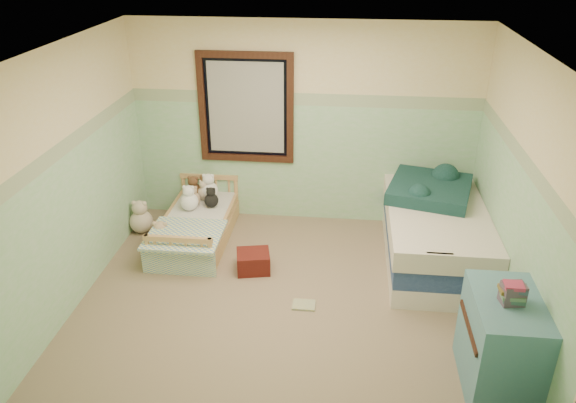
# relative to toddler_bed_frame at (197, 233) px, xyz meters

# --- Properties ---
(floor) EXTENTS (4.20, 3.60, 0.02)m
(floor) POSITION_rel_toddler_bed_frame_xyz_m (1.22, -1.05, -0.11)
(floor) COLOR #756147
(floor) RESTS_ON ground
(ceiling) EXTENTS (4.20, 3.60, 0.02)m
(ceiling) POSITION_rel_toddler_bed_frame_xyz_m (1.22, -1.05, 2.41)
(ceiling) COLOR silver
(ceiling) RESTS_ON wall_back
(wall_back) EXTENTS (4.20, 0.04, 2.50)m
(wall_back) POSITION_rel_toddler_bed_frame_xyz_m (1.22, 0.75, 1.15)
(wall_back) COLOR beige
(wall_back) RESTS_ON floor
(wall_front) EXTENTS (4.20, 0.04, 2.50)m
(wall_front) POSITION_rel_toddler_bed_frame_xyz_m (1.22, -2.85, 1.15)
(wall_front) COLOR beige
(wall_front) RESTS_ON floor
(wall_left) EXTENTS (0.04, 3.60, 2.50)m
(wall_left) POSITION_rel_toddler_bed_frame_xyz_m (-0.88, -1.05, 1.15)
(wall_left) COLOR beige
(wall_left) RESTS_ON floor
(wall_right) EXTENTS (0.04, 3.60, 2.50)m
(wall_right) POSITION_rel_toddler_bed_frame_xyz_m (3.32, -1.05, 1.15)
(wall_right) COLOR beige
(wall_right) RESTS_ON floor
(wainscot_mint) EXTENTS (4.20, 0.01, 1.50)m
(wainscot_mint) POSITION_rel_toddler_bed_frame_xyz_m (1.22, 0.74, 0.65)
(wainscot_mint) COLOR #81C280
(wainscot_mint) RESTS_ON floor
(border_strip) EXTENTS (4.20, 0.01, 0.15)m
(border_strip) POSITION_rel_toddler_bed_frame_xyz_m (1.22, 0.74, 1.48)
(border_strip) COLOR #4C704D
(border_strip) RESTS_ON wall_back
(window_frame) EXTENTS (1.16, 0.06, 1.36)m
(window_frame) POSITION_rel_toddler_bed_frame_xyz_m (0.52, 0.71, 1.35)
(window_frame) COLOR black
(window_frame) RESTS_ON wall_back
(window_blinds) EXTENTS (0.92, 0.01, 1.12)m
(window_blinds) POSITION_rel_toddler_bed_frame_xyz_m (0.52, 0.72, 1.35)
(window_blinds) COLOR #B0B0A9
(window_blinds) RESTS_ON window_frame
(toddler_bed_frame) EXTENTS (0.76, 1.51, 0.19)m
(toddler_bed_frame) POSITION_rel_toddler_bed_frame_xyz_m (0.00, 0.00, 0.00)
(toddler_bed_frame) COLOR tan
(toddler_bed_frame) RESTS_ON floor
(toddler_mattress) EXTENTS (0.69, 1.45, 0.12)m
(toddler_mattress) POSITION_rel_toddler_bed_frame_xyz_m (0.00, 0.00, 0.16)
(toddler_mattress) COLOR silver
(toddler_mattress) RESTS_ON toddler_bed_frame
(patchwork_quilt) EXTENTS (0.82, 0.76, 0.03)m
(patchwork_quilt) POSITION_rel_toddler_bed_frame_xyz_m (0.00, -0.47, 0.23)
(patchwork_quilt) COLOR #5F91C5
(patchwork_quilt) RESTS_ON toddler_mattress
(plush_bed_brown) EXTENTS (0.20, 0.20, 0.20)m
(plush_bed_brown) POSITION_rel_toddler_bed_frame_xyz_m (-0.15, 0.50, 0.32)
(plush_bed_brown) COLOR brown
(plush_bed_brown) RESTS_ON toddler_mattress
(plush_bed_white) EXTENTS (0.23, 0.23, 0.23)m
(plush_bed_white) POSITION_rel_toddler_bed_frame_xyz_m (0.05, 0.50, 0.33)
(plush_bed_white) COLOR white
(plush_bed_white) RESTS_ON toddler_mattress
(plush_bed_tan) EXTENTS (0.18, 0.18, 0.18)m
(plush_bed_tan) POSITION_rel_toddler_bed_frame_xyz_m (-0.10, 0.28, 0.31)
(plush_bed_tan) COLOR tan
(plush_bed_tan) RESTS_ON toddler_mattress
(plush_bed_dark) EXTENTS (0.17, 0.17, 0.17)m
(plush_bed_dark) POSITION_rel_toddler_bed_frame_xyz_m (0.13, 0.28, 0.30)
(plush_bed_dark) COLOR black
(plush_bed_dark) RESTS_ON toddler_mattress
(plush_floor_cream) EXTENTS (0.29, 0.29, 0.29)m
(plush_floor_cream) POSITION_rel_toddler_bed_frame_xyz_m (-0.73, 0.12, 0.05)
(plush_floor_cream) COLOR beige
(plush_floor_cream) RESTS_ON floor
(plush_floor_tan) EXTENTS (0.27, 0.27, 0.27)m
(plush_floor_tan) POSITION_rel_toddler_bed_frame_xyz_m (-0.33, -0.32, 0.04)
(plush_floor_tan) COLOR tan
(plush_floor_tan) RESTS_ON floor
(twin_bed_frame) EXTENTS (1.02, 2.04, 0.22)m
(twin_bed_frame) POSITION_rel_toddler_bed_frame_xyz_m (2.77, -0.12, 0.01)
(twin_bed_frame) COLOR white
(twin_bed_frame) RESTS_ON floor
(twin_boxspring) EXTENTS (1.02, 2.04, 0.22)m
(twin_boxspring) POSITION_rel_toddler_bed_frame_xyz_m (2.77, -0.12, 0.23)
(twin_boxspring) COLOR navy
(twin_boxspring) RESTS_ON twin_bed_frame
(twin_mattress) EXTENTS (1.06, 2.08, 0.22)m
(twin_mattress) POSITION_rel_toddler_bed_frame_xyz_m (2.77, -0.12, 0.45)
(twin_mattress) COLOR silver
(twin_mattress) RESTS_ON twin_boxspring
(teal_blanket) EXTENTS (1.07, 1.11, 0.14)m
(teal_blanket) POSITION_rel_toddler_bed_frame_xyz_m (2.72, 0.18, 0.63)
(teal_blanket) COLOR #0B2B27
(teal_blanket) RESTS_ON twin_mattress
(dresser) EXTENTS (0.53, 0.84, 0.84)m
(dresser) POSITION_rel_toddler_bed_frame_xyz_m (3.05, -2.08, 0.32)
(dresser) COLOR teal
(dresser) RESTS_ON floor
(book_stack) EXTENTS (0.19, 0.16, 0.17)m
(book_stack) POSITION_rel_toddler_bed_frame_xyz_m (3.05, -2.11, 0.83)
(book_stack) COLOR brown
(book_stack) RESTS_ON dresser
(red_pillow) EXTENTS (0.41, 0.38, 0.22)m
(red_pillow) POSITION_rel_toddler_bed_frame_xyz_m (0.79, -0.59, 0.01)
(red_pillow) COLOR maroon
(red_pillow) RESTS_ON floor
(floor_book) EXTENTS (0.23, 0.18, 0.02)m
(floor_book) POSITION_rel_toddler_bed_frame_xyz_m (1.40, -1.19, -0.09)
(floor_book) COLOR gold
(floor_book) RESTS_ON floor
(extra_plush_0) EXTENTS (0.18, 0.18, 0.18)m
(extra_plush_0) POSITION_rel_toddler_bed_frame_xyz_m (-0.01, 0.48, 0.31)
(extra_plush_0) COLOR beige
(extra_plush_0) RESTS_ON toddler_mattress
(extra_plush_1) EXTENTS (0.22, 0.22, 0.22)m
(extra_plush_1) POSITION_rel_toddler_bed_frame_xyz_m (-0.12, 0.17, 0.33)
(extra_plush_1) COLOR white
(extra_plush_1) RESTS_ON toddler_mattress
(extra_plush_2) EXTENTS (0.21, 0.21, 0.21)m
(extra_plush_2) POSITION_rel_toddler_bed_frame_xyz_m (0.01, 0.52, 0.32)
(extra_plush_2) COLOR brown
(extra_plush_2) RESTS_ON toddler_mattress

